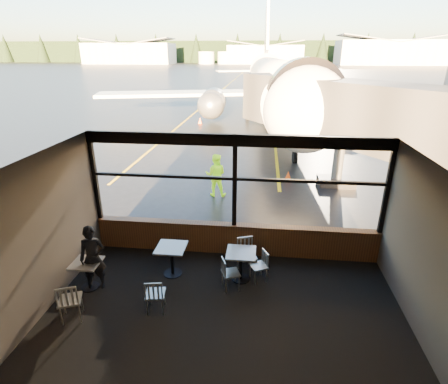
% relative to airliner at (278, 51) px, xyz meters
% --- Properties ---
extents(ground_plane, '(520.00, 520.00, 0.00)m').
position_rel_airliner_xyz_m(ground_plane, '(-1.66, 98.42, -5.59)').
color(ground_plane, black).
rests_on(ground_plane, ground).
extents(carpet_floor, '(8.00, 6.00, 0.01)m').
position_rel_airliner_xyz_m(carpet_floor, '(-1.66, -24.58, -5.58)').
color(carpet_floor, black).
rests_on(carpet_floor, ground).
extents(ceiling, '(8.00, 6.00, 0.04)m').
position_rel_airliner_xyz_m(ceiling, '(-1.66, -24.58, -2.09)').
color(ceiling, '#38332D').
rests_on(ceiling, ground).
extents(wall_left, '(0.04, 6.00, 3.50)m').
position_rel_airliner_xyz_m(wall_left, '(-5.66, -24.58, -3.84)').
color(wall_left, '#534B43').
rests_on(wall_left, ground).
extents(wall_right, '(0.04, 6.00, 3.50)m').
position_rel_airliner_xyz_m(wall_right, '(2.34, -24.58, -3.84)').
color(wall_right, '#534B43').
rests_on(wall_right, ground).
extents(window_sill, '(8.00, 0.28, 0.90)m').
position_rel_airliner_xyz_m(window_sill, '(-1.66, -21.58, -5.14)').
color(window_sill, '#512F18').
rests_on(window_sill, ground).
extents(window_header, '(8.00, 0.18, 0.30)m').
position_rel_airliner_xyz_m(window_header, '(-1.66, -21.58, -2.24)').
color(window_header, black).
rests_on(window_header, ground).
extents(mullion_left, '(0.12, 0.12, 2.60)m').
position_rel_airliner_xyz_m(mullion_left, '(-5.61, -21.58, -3.39)').
color(mullion_left, black).
rests_on(mullion_left, ground).
extents(mullion_centre, '(0.12, 0.12, 2.60)m').
position_rel_airliner_xyz_m(mullion_centre, '(-1.66, -21.58, -3.39)').
color(mullion_centre, black).
rests_on(mullion_centre, ground).
extents(mullion_right, '(0.12, 0.12, 2.60)m').
position_rel_airliner_xyz_m(mullion_right, '(2.29, -21.58, -3.39)').
color(mullion_right, black).
rests_on(mullion_right, ground).
extents(window_transom, '(8.00, 0.10, 0.08)m').
position_rel_airliner_xyz_m(window_transom, '(-1.66, -21.58, -3.29)').
color(window_transom, black).
rests_on(window_transom, ground).
extents(airliner, '(32.77, 38.47, 11.19)m').
position_rel_airliner_xyz_m(airliner, '(0.00, 0.00, 0.00)').
color(airliner, white).
rests_on(airliner, ground_plane).
extents(jet_bridge, '(9.22, 11.27, 4.92)m').
position_rel_airliner_xyz_m(jet_bridge, '(1.94, -16.08, -3.13)').
color(jet_bridge, '#27272A').
rests_on(jet_bridge, ground_plane).
extents(cafe_table_near, '(0.73, 0.73, 0.81)m').
position_rel_airliner_xyz_m(cafe_table_near, '(-1.38, -22.83, -5.19)').
color(cafe_table_near, '#A19C94').
rests_on(cafe_table_near, carpet_floor).
extents(cafe_table_mid, '(0.74, 0.74, 0.82)m').
position_rel_airliner_xyz_m(cafe_table_mid, '(-3.18, -22.81, -5.18)').
color(cafe_table_mid, '#9E9891').
rests_on(cafe_table_mid, carpet_floor).
extents(cafe_table_left, '(0.67, 0.67, 0.73)m').
position_rel_airliner_xyz_m(cafe_table_left, '(-5.08, -23.60, -5.23)').
color(cafe_table_left, '#9C978F').
rests_on(cafe_table_left, carpet_floor).
extents(chair_near_e, '(0.60, 0.60, 0.83)m').
position_rel_airliner_xyz_m(chair_near_e, '(-0.93, -22.82, -5.18)').
color(chair_near_e, beige).
rests_on(chair_near_e, carpet_floor).
extents(chair_near_w, '(0.60, 0.60, 0.85)m').
position_rel_airliner_xyz_m(chair_near_w, '(-1.60, -23.22, -5.17)').
color(chair_near_w, '#ACA89B').
rests_on(chair_near_w, carpet_floor).
extents(chair_near_n, '(0.67, 0.67, 0.96)m').
position_rel_airliner_xyz_m(chair_near_n, '(-1.25, -22.51, -5.11)').
color(chair_near_n, '#B8B2A6').
rests_on(chair_near_n, carpet_floor).
extents(chair_mid_s, '(0.55, 0.55, 0.88)m').
position_rel_airliner_xyz_m(chair_mid_s, '(-3.19, -24.22, -5.15)').
color(chair_mid_s, '#B5B0A3').
rests_on(chair_mid_s, carpet_floor).
extents(chair_left_s, '(0.68, 0.68, 0.97)m').
position_rel_airliner_xyz_m(chair_left_s, '(-4.94, -24.68, -5.11)').
color(chair_left_s, beige).
rests_on(chair_left_s, carpet_floor).
extents(passenger, '(0.70, 0.56, 1.66)m').
position_rel_airliner_xyz_m(passenger, '(-4.92, -23.55, -4.76)').
color(passenger, black).
rests_on(passenger, carpet_floor).
extents(ground_crew, '(0.85, 0.66, 1.73)m').
position_rel_airliner_xyz_m(ground_crew, '(-2.78, -17.20, -4.73)').
color(ground_crew, '#BFF219').
rests_on(ground_crew, ground_plane).
extents(cone_nose, '(0.34, 0.34, 0.47)m').
position_rel_airliner_xyz_m(cone_nose, '(0.25, -15.19, -5.36)').
color(cone_nose, orange).
rests_on(cone_nose, ground_plane).
extents(cone_wing, '(0.35, 0.35, 0.48)m').
position_rel_airliner_xyz_m(cone_wing, '(-6.15, -1.96, -5.35)').
color(cone_wing, orange).
rests_on(cone_wing, ground_plane).
extents(hangar_left, '(45.00, 18.00, 11.00)m').
position_rel_airliner_xyz_m(hangar_left, '(-71.66, 158.42, -0.09)').
color(hangar_left, silver).
rests_on(hangar_left, ground_plane).
extents(hangar_mid, '(38.00, 15.00, 10.00)m').
position_rel_airliner_xyz_m(hangar_mid, '(-1.66, 163.42, -0.59)').
color(hangar_mid, silver).
rests_on(hangar_mid, ground_plane).
extents(hangar_right, '(50.00, 20.00, 12.00)m').
position_rel_airliner_xyz_m(hangar_right, '(58.34, 156.42, 0.41)').
color(hangar_right, silver).
rests_on(hangar_right, ground_plane).
extents(fuel_tank_a, '(8.00, 8.00, 6.00)m').
position_rel_airliner_xyz_m(fuel_tank_a, '(-31.66, 160.42, -2.59)').
color(fuel_tank_a, silver).
rests_on(fuel_tank_a, ground_plane).
extents(fuel_tank_b, '(8.00, 8.00, 6.00)m').
position_rel_airliner_xyz_m(fuel_tank_b, '(-21.66, 160.42, -2.59)').
color(fuel_tank_b, silver).
rests_on(fuel_tank_b, ground_plane).
extents(fuel_tank_c, '(8.00, 8.00, 6.00)m').
position_rel_airliner_xyz_m(fuel_tank_c, '(-11.66, 160.42, -2.59)').
color(fuel_tank_c, silver).
rests_on(fuel_tank_c, ground_plane).
extents(treeline, '(360.00, 3.00, 12.00)m').
position_rel_airliner_xyz_m(treeline, '(-1.66, 188.42, 0.41)').
color(treeline, black).
rests_on(treeline, ground_plane).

